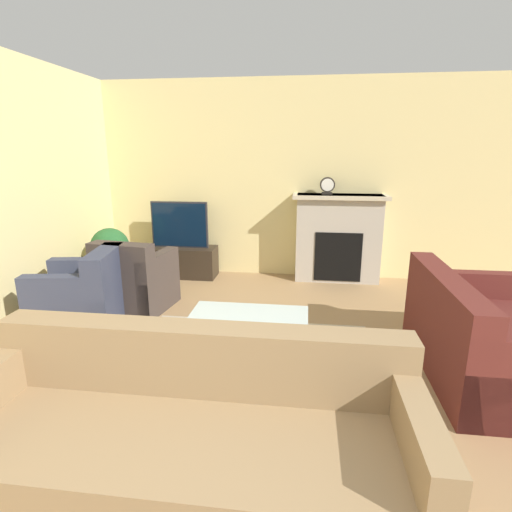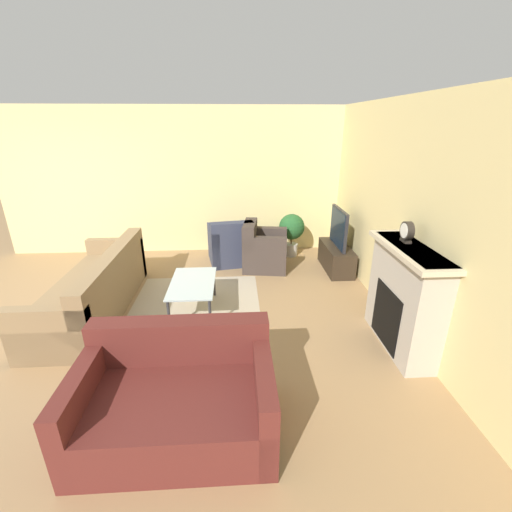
{
  "view_description": "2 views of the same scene",
  "coord_description": "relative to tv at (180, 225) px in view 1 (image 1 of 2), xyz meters",
  "views": [
    {
      "loc": [
        0.4,
        -0.77,
        1.77
      ],
      "look_at": [
        -0.05,
        2.73,
        0.83
      ],
      "focal_mm": 28.0,
      "sensor_mm": 36.0,
      "label": 1
    },
    {
      "loc": [
        4.05,
        2.85,
        2.39
      ],
      "look_at": [
        -0.03,
        3.09,
        0.8
      ],
      "focal_mm": 24.0,
      "sensor_mm": 36.0,
      "label": 2
    }
  ],
  "objects": [
    {
      "name": "tv",
      "position": [
        0.0,
        0.0,
        0.0
      ],
      "size": [
        0.8,
        0.06,
        0.65
      ],
      "color": "#232328",
      "rests_on": "tv_stand"
    },
    {
      "name": "area_rug",
      "position": [
        1.31,
        -2.31,
        -0.75
      ],
      "size": [
        2.18,
        1.78,
        0.0
      ],
      "color": "#B7A88E",
      "rests_on": "ground_plane"
    },
    {
      "name": "couch_loveseat",
      "position": [
        3.21,
        -2.23,
        -0.47
      ],
      "size": [
        0.99,
        1.54,
        0.82
      ],
      "rotation": [
        0.0,
        0.0,
        1.57
      ],
      "color": "#5B231E",
      "rests_on": "ground_plane"
    },
    {
      "name": "coffee_table",
      "position": [
        1.31,
        -2.31,
        -0.36
      ],
      "size": [
        0.98,
        0.58,
        0.44
      ],
      "color": "#333338",
      "rests_on": "ground_plane"
    },
    {
      "name": "armchair_accent",
      "position": [
        -0.14,
        -1.26,
        -0.45
      ],
      "size": [
        0.8,
        0.82,
        0.82
      ],
      "rotation": [
        0.0,
        0.0,
        3.0
      ],
      "color": "#3D332D",
      "rests_on": "ground_plane"
    },
    {
      "name": "fireplace",
      "position": [
        2.2,
        0.11,
        -0.13
      ],
      "size": [
        1.25,
        0.4,
        1.19
      ],
      "color": "#B2A899",
      "rests_on": "ground_plane"
    },
    {
      "name": "armchair_by_window",
      "position": [
        -0.44,
        -1.83,
        -0.45
      ],
      "size": [
        0.88,
        0.85,
        0.82
      ],
      "rotation": [
        0.0,
        0.0,
        -1.4
      ],
      "color": "#33384C",
      "rests_on": "ground_plane"
    },
    {
      "name": "wall_back",
      "position": [
        1.37,
        0.31,
        0.6
      ],
      "size": [
        7.98,
        0.06,
        2.7
      ],
      "color": "beige",
      "rests_on": "ground_plane"
    },
    {
      "name": "mantel_clock",
      "position": [
        2.02,
        0.11,
        0.56
      ],
      "size": [
        0.2,
        0.07,
        0.23
      ],
      "color": "#28231E",
      "rests_on": "fireplace"
    },
    {
      "name": "potted_plant",
      "position": [
        -0.71,
        -0.67,
        -0.23
      ],
      "size": [
        0.48,
        0.48,
        0.81
      ],
      "color": "beige",
      "rests_on": "ground_plane"
    },
    {
      "name": "couch_sectional",
      "position": [
        1.19,
        -3.63,
        -0.46
      ],
      "size": [
        2.35,
        0.87,
        0.82
      ],
      "color": "#8C704C",
      "rests_on": "ground_plane"
    },
    {
      "name": "tv_stand",
      "position": [
        0.0,
        0.0,
        -0.54
      ],
      "size": [
        1.0,
        0.39,
        0.43
      ],
      "color": "#2D2319",
      "rests_on": "ground_plane"
    }
  ]
}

